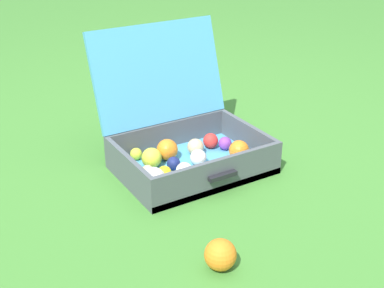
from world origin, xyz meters
TOP-DOWN VIEW (x-y plane):
  - ground_plane at (0.00, 0.00)m, footprint 16.00×16.00m
  - open_suitcase at (-0.08, 0.03)m, footprint 0.54×0.53m
  - stray_ball_on_grass at (-0.31, -0.56)m, footprint 0.09×0.09m

SIDE VIEW (x-z plane):
  - ground_plane at x=0.00m, z-range 0.00..0.00m
  - stray_ball_on_grass at x=-0.31m, z-range 0.00..0.09m
  - open_suitcase at x=-0.08m, z-range -0.14..0.36m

